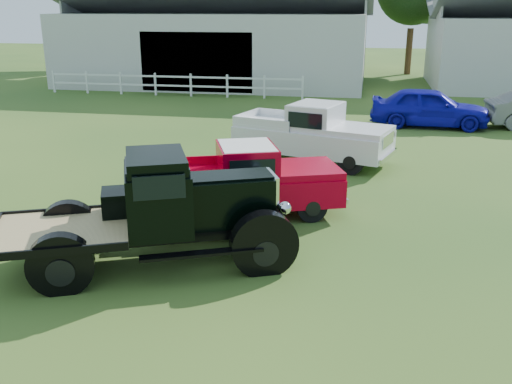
% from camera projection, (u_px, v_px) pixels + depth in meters
% --- Properties ---
extents(ground, '(120.00, 120.00, 0.00)m').
position_uv_depth(ground, '(233.00, 264.00, 10.71)').
color(ground, '#254819').
extents(shed_left, '(18.80, 10.20, 5.60)m').
position_uv_depth(shed_left, '(218.00, 37.00, 35.38)').
color(shed_left, '#A3A3A3').
rests_on(shed_left, ground).
extents(fence_rail, '(14.20, 0.16, 1.20)m').
position_uv_depth(fence_rail, '(173.00, 85.00, 30.64)').
color(fence_rail, white).
rests_on(fence_rail, ground).
extents(tree_c, '(5.40, 5.40, 9.00)m').
position_uv_depth(tree_c, '(412.00, 8.00, 39.21)').
color(tree_c, black).
rests_on(tree_c, ground).
extents(vintage_flatbed, '(5.73, 4.07, 2.11)m').
position_uv_depth(vintage_flatbed, '(153.00, 210.00, 10.42)').
color(vintage_flatbed, black).
rests_on(vintage_flatbed, ground).
extents(red_pickup, '(4.90, 3.27, 1.67)m').
position_uv_depth(red_pickup, '(243.00, 180.00, 13.02)').
color(red_pickup, '#B7001B').
rests_on(red_pickup, ground).
extents(white_pickup, '(5.23, 3.24, 1.80)m').
position_uv_depth(white_pickup, '(312.00, 133.00, 17.47)').
color(white_pickup, silver).
rests_on(white_pickup, ground).
extents(misc_car_blue, '(4.67, 2.06, 1.56)m').
position_uv_depth(misc_car_blue, '(429.00, 107.00, 22.70)').
color(misc_car_blue, '#0F0DA5').
rests_on(misc_car_blue, ground).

